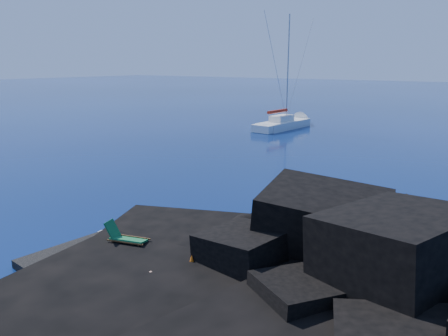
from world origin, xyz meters
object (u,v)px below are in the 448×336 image
at_px(deck_chair, 128,234).
at_px(marker_cone, 192,261).
at_px(sunbather, 143,270).
at_px(sailboat, 284,128).

distance_m(deck_chair, marker_cone, 3.46).
height_order(deck_chair, sunbather, deck_chair).
bearing_deg(sunbather, sailboat, 119.98).
bearing_deg(marker_cone, sailboat, 112.32).
height_order(deck_chair, marker_cone, deck_chair).
xyz_separation_m(sailboat, sunbather, (14.17, -38.83, 0.53)).
xyz_separation_m(sailboat, marker_cone, (15.33, -37.35, 0.62)).
xyz_separation_m(sailboat, deck_chair, (11.89, -37.43, 0.97)).
xyz_separation_m(deck_chair, sunbather, (2.27, -1.40, -0.44)).
relative_size(sailboat, sunbather, 7.71).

